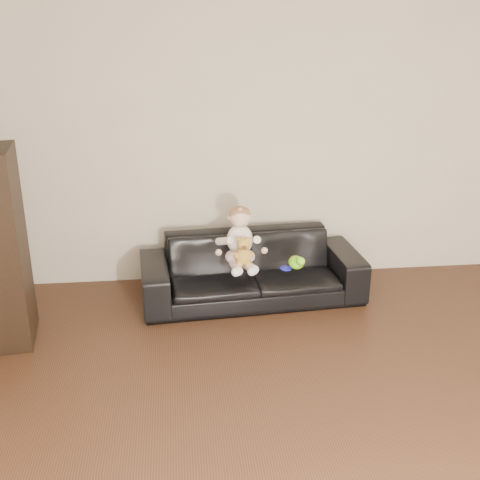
{
  "coord_description": "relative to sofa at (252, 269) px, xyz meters",
  "views": [
    {
      "loc": [
        -0.96,
        -2.55,
        2.39
      ],
      "look_at": [
        -0.44,
        2.16,
        0.59
      ],
      "focal_mm": 45.0,
      "sensor_mm": 36.0,
      "label": 1
    }
  ],
  "objects": [
    {
      "name": "baby",
      "position": [
        -0.11,
        -0.11,
        0.31
      ],
      "size": [
        0.38,
        0.46,
        0.51
      ],
      "rotation": [
        0.0,
        0.0,
        0.24
      ],
      "color": "silver",
      "rests_on": "sofa"
    },
    {
      "name": "toy_blue_disc",
      "position": [
        0.26,
        -0.24,
        0.1
      ],
      "size": [
        0.12,
        0.12,
        0.01
      ],
      "primitive_type": "cylinder",
      "rotation": [
        0.0,
        0.0,
        -0.28
      ],
      "color": "#181DC7",
      "rests_on": "sofa"
    },
    {
      "name": "wall_back",
      "position": [
        0.33,
        0.5,
        1.02
      ],
      "size": [
        5.0,
        0.0,
        5.0
      ],
      "primitive_type": "plane",
      "rotation": [
        1.57,
        0.0,
        0.0
      ],
      "color": "beige",
      "rests_on": "ground"
    },
    {
      "name": "floor",
      "position": [
        0.33,
        -2.25,
        -0.28
      ],
      "size": [
        5.5,
        5.5,
        0.0
      ],
      "primitive_type": "plane",
      "color": "#3E2416",
      "rests_on": "ground"
    },
    {
      "name": "teddy_bear",
      "position": [
        -0.1,
        -0.26,
        0.27
      ],
      "size": [
        0.17,
        0.17,
        0.25
      ],
      "rotation": [
        0.0,
        0.0,
        0.46
      ],
      "color": "gold",
      "rests_on": "sofa"
    },
    {
      "name": "toy_green",
      "position": [
        0.34,
        -0.24,
        0.14
      ],
      "size": [
        0.17,
        0.19,
        0.11
      ],
      "primitive_type": "ellipsoid",
      "rotation": [
        0.0,
        0.0,
        0.31
      ],
      "color": "#70E01A",
      "rests_on": "sofa"
    },
    {
      "name": "toy_rattle",
      "position": [
        0.33,
        -0.18,
        0.13
      ],
      "size": [
        0.09,
        0.09,
        0.08
      ],
      "primitive_type": "sphere",
      "rotation": [
        0.0,
        0.0,
        -0.15
      ],
      "color": "red",
      "rests_on": "sofa"
    },
    {
      "name": "sofa",
      "position": [
        0.0,
        0.0,
        0.0
      ],
      "size": [
        1.97,
        0.89,
        0.56
      ],
      "primitive_type": "imported",
      "rotation": [
        0.0,
        0.0,
        0.07
      ],
      "color": "black",
      "rests_on": "floor"
    }
  ]
}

